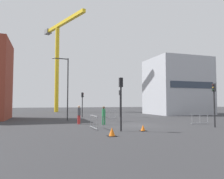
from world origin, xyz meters
The scene contains 15 objects.
ground centered at (0.00, 0.00, 0.00)m, with size 160.00×160.00×0.00m, color #333335.
office_block centered at (15.57, 15.67, 5.07)m, with size 10.01×8.71×10.14m.
construction_crane centered at (-4.82, 31.40, 13.67)m, with size 7.43×16.50×20.21m.
streetlamp_tall centered at (-5.51, 7.36, 4.38)m, with size 1.99×0.32×7.40m.
traffic_light_near centered at (-2.51, 12.90, 2.44)m, with size 0.37×0.25×3.59m.
traffic_light_island centered at (2.75, 11.20, 2.64)m, with size 0.39×0.33×3.92m.
traffic_light_corner centered at (5.94, -3.66, 2.54)m, with size 0.39×0.34×3.76m.
traffic_light_far centered at (-2.60, -3.60, 2.66)m, with size 0.25×0.37×3.97m.
pedestrian_walking centered at (-2.55, 1.27, 1.02)m, with size 0.34×0.34×1.75m.
pedestrian_waiting centered at (-4.69, 2.67, 1.06)m, with size 0.34×0.34×1.82m.
safety_barrier_front centered at (6.67, -0.94, 0.56)m, with size 2.08×0.08×1.08m.
safety_barrier_left_run centered at (-4.20, -1.60, 0.56)m, with size 0.11×2.24×1.08m.
safety_barrier_right_run centered at (0.17, 8.29, 0.56)m, with size 1.94×0.09×1.08m.
traffic_cone_on_verge centered at (-3.99, -5.72, 0.26)m, with size 0.55×0.55×0.56m.
traffic_cone_orange centered at (-1.01, -4.00, 0.21)m, with size 0.46×0.46×0.47m.
Camera 1 is at (-8.24, -18.85, 2.10)m, focal length 35.05 mm.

